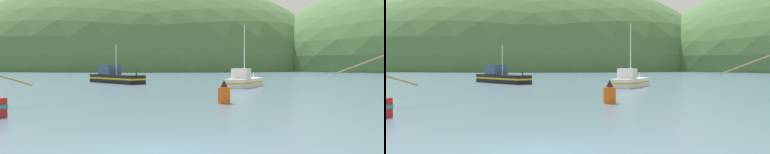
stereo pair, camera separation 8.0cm
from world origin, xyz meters
The scene contains 5 objects.
ground_plane centered at (0.00, 0.00, 0.00)m, with size 600.00×600.00×0.00m, color slate.
hill_far_center centered at (-63.33, 176.83, 0.00)m, with size 181.03×144.83×86.15m, color #47703D.
fishing_boat_white centered at (-0.17, 34.72, 0.67)m, with size 4.04×7.64×7.20m.
fishing_boat_black centered at (-18.44, 41.12, 0.82)m, with size 10.30×8.60×5.28m.
channel_buoy centered at (0.03, 15.46, 0.65)m, with size 0.84×0.84×1.57m.
Camera 2 is at (3.52, -11.08, 2.60)m, focal length 37.71 mm.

